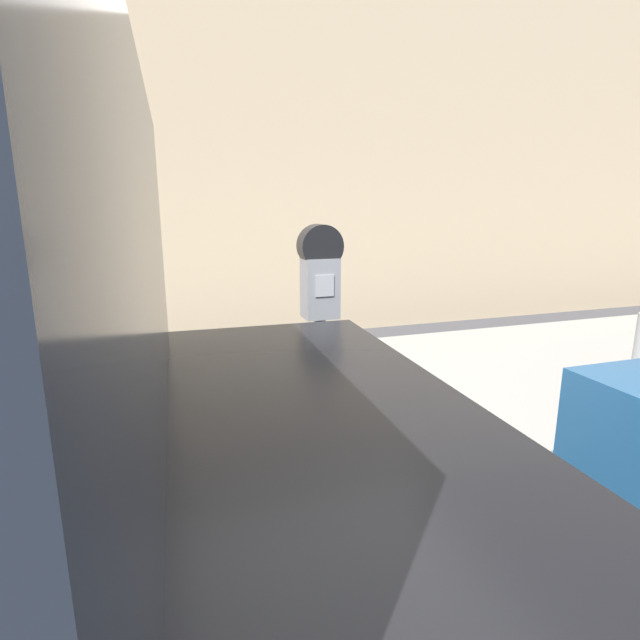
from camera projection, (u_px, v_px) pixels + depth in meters
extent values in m
cube|color=#9E9B96|center=(198.00, 415.00, 3.81)|extent=(24.00, 2.80, 0.14)
cube|color=tan|center=(168.00, 144.00, 5.60)|extent=(24.00, 0.30, 4.60)
cylinder|color=slate|center=(320.00, 398.00, 2.76)|extent=(0.06, 0.06, 0.92)
cube|color=slate|center=(320.00, 288.00, 2.62)|extent=(0.18, 0.14, 0.32)
cube|color=gray|center=(325.00, 286.00, 2.55)|extent=(0.10, 0.01, 0.11)
cylinder|color=black|center=(320.00, 246.00, 2.57)|extent=(0.22, 0.12, 0.22)
cylinder|color=black|center=(154.00, 523.00, 2.06)|extent=(0.73, 0.24, 0.72)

